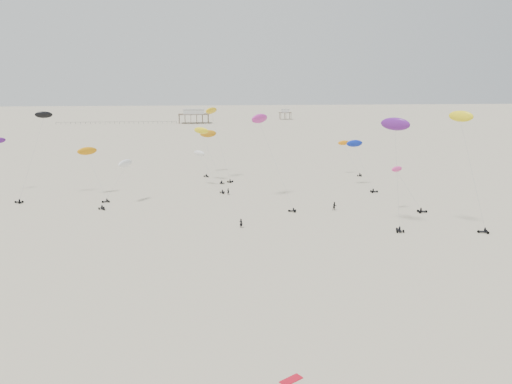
{
  "coord_description": "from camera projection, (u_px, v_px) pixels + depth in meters",
  "views": [
    {
      "loc": [
        -11.4,
        -1.02,
        26.41
      ],
      "look_at": [
        0.0,
        88.0,
        7.0
      ],
      "focal_mm": 35.0,
      "sensor_mm": 36.0,
      "label": 1
    }
  ],
  "objects": [
    {
      "name": "ground_plane",
      "position": [
        221.0,
        151.0,
        201.88
      ],
      "size": [
        900.0,
        900.0,
        0.0
      ],
      "primitive_type": "plane",
      "color": "beige"
    },
    {
      "name": "pavilion_main",
      "position": [
        194.0,
        117.0,
        345.17
      ],
      "size": [
        21.0,
        13.0,
        9.8
      ],
      "color": "brown",
      "rests_on": "ground"
    },
    {
      "name": "pavilion_small",
      "position": [
        285.0,
        115.0,
        383.1
      ],
      "size": [
        9.0,
        7.0,
        8.0
      ],
      "color": "brown",
      "rests_on": "ground"
    },
    {
      "name": "pier_fence",
      "position": [
        117.0,
        123.0,
        339.44
      ],
      "size": [
        80.2,
        0.2,
        1.5
      ],
      "color": "black",
      "rests_on": "ground"
    },
    {
      "name": "rig_0",
      "position": [
        349.0,
        153.0,
        146.93
      ],
      "size": [
        7.24,
        5.53,
        10.58
      ],
      "rotation": [
        0.0,
        0.0,
        5.6
      ],
      "color": "black",
      "rests_on": "ground"
    },
    {
      "name": "rig_1",
      "position": [
        205.0,
        162.0,
        128.91
      ],
      "size": [
        8.09,
        13.17,
        13.74
      ],
      "rotation": [
        0.0,
        0.0,
        3.36
      ],
      "color": "black",
      "rests_on": "ground"
    },
    {
      "name": "rig_2",
      "position": [
        208.0,
        139.0,
        149.56
      ],
      "size": [
        5.35,
        10.25,
        13.73
      ],
      "rotation": [
        0.0,
        0.0,
        3.72
      ],
      "color": "black",
      "rests_on": "ground"
    },
    {
      "name": "rig_4",
      "position": [
        121.0,
        172.0,
        110.59
      ],
      "size": [
        7.5,
        9.12,
        10.93
      ],
      "rotation": [
        0.0,
        0.0,
        3.71
      ],
      "color": "black",
      "rests_on": "ground"
    },
    {
      "name": "rig_6",
      "position": [
        205.0,
        139.0,
        135.03
      ],
      "size": [
        8.33,
        6.83,
        15.4
      ],
      "rotation": [
        0.0,
        0.0,
        0.15
      ],
      "color": "black",
      "rests_on": "ground"
    },
    {
      "name": "rig_7",
      "position": [
        37.0,
        139.0,
        114.81
      ],
      "size": [
        8.55,
        8.07,
        20.66
      ],
      "rotation": [
        0.0,
        0.0,
        1.24
      ],
      "color": "black",
      "rests_on": "ground"
    },
    {
      "name": "rig_8",
      "position": [
        466.0,
        143.0,
        88.35
      ],
      "size": [
        7.93,
        5.62,
        21.99
      ],
      "rotation": [
        0.0,
        0.0,
        1.3
      ],
      "color": "black",
      "rests_on": "ground"
    },
    {
      "name": "rig_9",
      "position": [
        411.0,
        192.0,
        104.62
      ],
      "size": [
        7.62,
        4.08,
        9.85
      ],
      "rotation": [
        0.0,
        0.0,
        4.64
      ],
      "color": "black",
      "rests_on": "ground"
    },
    {
      "name": "rig_10",
      "position": [
        90.0,
        158.0,
        118.27
      ],
      "size": [
        8.64,
        11.15,
        13.51
      ],
      "rotation": [
        0.0,
        0.0,
        2.03
      ],
      "color": "black",
      "rests_on": "ground"
    },
    {
      "name": "rig_11",
      "position": [
        263.0,
        128.0,
        111.95
      ],
      "size": [
        9.09,
        15.79,
        21.93
      ],
      "rotation": [
        0.0,
        0.0,
        1.25
      ],
      "color": "black",
      "rests_on": "ground"
    },
    {
      "name": "rig_12",
      "position": [
        358.0,
        153.0,
        128.87
      ],
      "size": [
        5.89,
        10.46,
        13.52
      ],
      "rotation": [
        0.0,
        0.0,
        4.71
      ],
      "color": "black",
      "rests_on": "ground"
    },
    {
      "name": "rig_13",
      "position": [
        396.0,
        140.0,
        89.38
      ],
      "size": [
        5.33,
        6.04,
        20.85
      ],
      "rotation": [
        0.0,
        0.0,
        0.02
      ],
      "color": "black",
      "rests_on": "ground"
    },
    {
      "name": "rig_14",
      "position": [
        215.0,
        123.0,
        136.5
      ],
      "size": [
        8.12,
        7.75,
        20.53
      ],
      "rotation": [
        0.0,
        0.0,
        5.43
      ],
      "color": "black",
      "rests_on": "ground"
    },
    {
      "name": "spectator_0",
      "position": [
        241.0,
        228.0,
        93.75
      ],
      "size": [
        0.92,
        0.85,
        2.09
      ],
      "primitive_type": "imported",
      "rotation": [
        0.0,
        0.0,
        2.58
      ],
      "color": "black",
      "rests_on": "ground"
    },
    {
      "name": "spectator_1",
      "position": [
        334.0,
        210.0,
        106.75
      ],
      "size": [
        1.13,
        0.75,
        2.16
      ],
      "primitive_type": "imported",
      "rotation": [
        0.0,
        0.0,
        6.42
      ],
      "color": "black",
      "rests_on": "ground"
    },
    {
      "name": "spectator_3",
      "position": [
        228.0,
        195.0,
        121.8
      ],
      "size": [
        0.84,
        0.78,
        1.9
      ],
      "primitive_type": "imported",
      "rotation": [
        0.0,
        0.0,
        2.53
      ],
      "color": "black",
      "rests_on": "ground"
    },
    {
      "name": "grounded_kite_a",
      "position": [
        291.0,
        380.0,
        45.44
      ],
      "size": [
        2.35,
        1.91,
        0.08
      ],
      "primitive_type": "cube",
      "rotation": [
        0.0,
        0.0,
        0.54
      ],
      "color": "red",
      "rests_on": "ground"
    }
  ]
}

